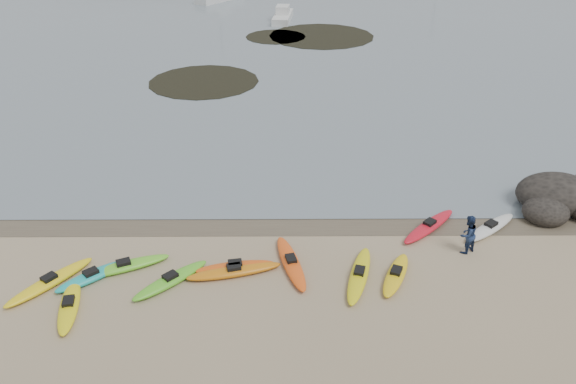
{
  "coord_description": "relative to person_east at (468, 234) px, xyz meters",
  "views": [
    {
      "loc": [
        -0.13,
        -22.37,
        14.1
      ],
      "look_at": [
        0.0,
        0.0,
        1.5
      ],
      "focal_mm": 35.0,
      "sensor_mm": 36.0,
      "label": 1
    }
  ],
  "objects": [
    {
      "name": "kayaks",
      "position": [
        -9.04,
        -1.2,
        -0.72
      ],
      "size": [
        21.7,
        8.67,
        0.34
      ],
      "color": "yellow",
      "rests_on": "ground"
    },
    {
      "name": "kelp_mats",
      "position": [
        -8.14,
        32.5,
        -0.86
      ],
      "size": [
        19.69,
        23.99,
        0.04
      ],
      "color": "black",
      "rests_on": "water"
    },
    {
      "name": "person_east",
      "position": [
        0.0,
        0.0,
        0.0
      ],
      "size": [
        1.08,
        1.02,
        1.77
      ],
      "primitive_type": "imported",
      "rotation": [
        0.0,
        0.0,
        3.68
      ],
      "color": "navy",
      "rests_on": "ground"
    },
    {
      "name": "ground",
      "position": [
        -7.6,
        2.62,
        -0.89
      ],
      "size": [
        600.0,
        600.0,
        0.0
      ],
      "primitive_type": "plane",
      "color": "tan",
      "rests_on": "ground"
    },
    {
      "name": "wet_sand",
      "position": [
        -7.6,
        2.32,
        -0.88
      ],
      "size": [
        60.0,
        60.0,
        0.0
      ],
      "primitive_type": "plane",
      "color": "brown",
      "rests_on": "ground"
    },
    {
      "name": "rock_cluster",
      "position": [
        6.09,
        3.65,
        -0.63
      ],
      "size": [
        5.46,
        4.04,
        1.93
      ],
      "color": "black",
      "rests_on": "ground"
    }
  ]
}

